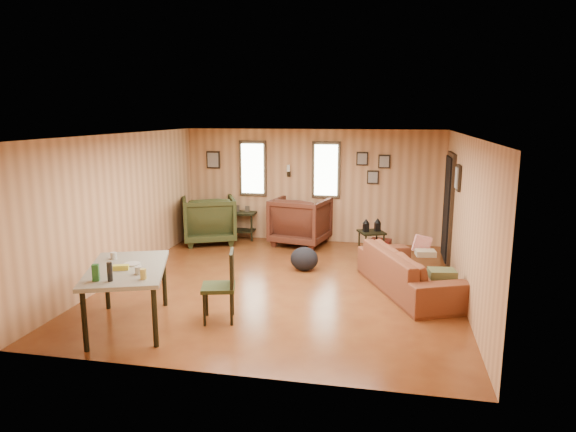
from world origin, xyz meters
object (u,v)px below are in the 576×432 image
sofa (410,264)px  recliner_green (209,217)px  recliner_brown (301,219)px  side_table (372,230)px  dining_table (127,273)px  end_table (243,220)px

sofa → recliner_green: 4.73m
recliner_brown → side_table: recliner_brown is taller
side_table → dining_table: 5.04m
end_table → sofa: bearing=-38.7°
recliner_green → side_table: bearing=150.8°
sofa → side_table: (-0.67, 2.01, 0.06)m
sofa → dining_table: (-3.59, -2.10, 0.28)m
recliner_brown → side_table: (1.50, -0.56, -0.06)m
recliner_green → end_table: size_ratio=1.48×
side_table → dining_table: (-2.92, -4.10, 0.23)m
sofa → end_table: 4.49m
sofa → recliner_brown: recliner_brown is taller
dining_table → side_table: bearing=34.3°
dining_table → end_table: bearing=68.7°
recliner_green → end_table: 0.79m
end_table → side_table: size_ratio=1.02×
sofa → recliner_brown: bearing=16.7°
dining_table → sofa: bearing=10.0°
recliner_brown → dining_table: (-1.43, -4.66, 0.17)m
sofa → side_table: sofa is taller
end_table → recliner_green: bearing=-142.6°
end_table → dining_table: 4.91m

